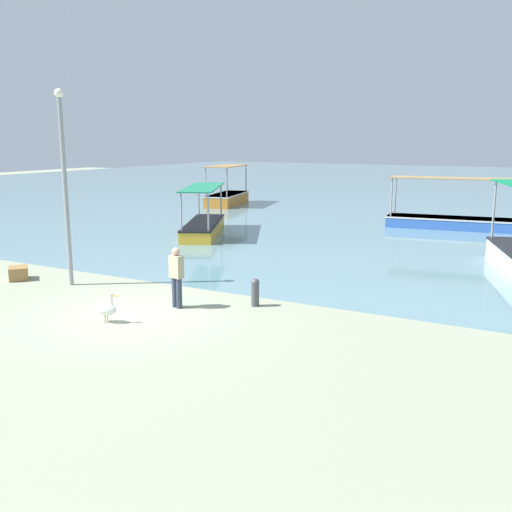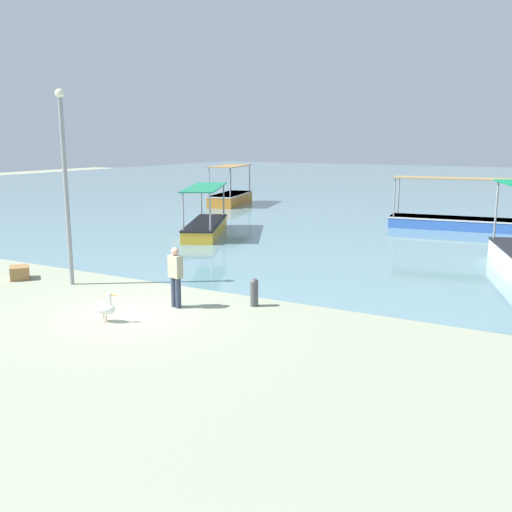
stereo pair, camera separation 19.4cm
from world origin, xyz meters
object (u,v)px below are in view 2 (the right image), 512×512
fisherman_standing (176,275)px  pelican (106,308)px  mooring_bollard (254,291)px  fishing_boat_far_left (231,197)px  lamp_post (65,178)px  fishing_boat_near_left (456,219)px  fishing_boat_near_right (206,224)px  cargo_crate (20,273)px

fisherman_standing → pelican: bearing=-112.4°
mooring_bollard → fisherman_standing: fisherman_standing is taller
fishing_boat_far_left → lamp_post: lamp_post is taller
fishing_boat_near_left → pelican: bearing=-103.8°
mooring_bollard → lamp_post: bearing=-173.8°
fishing_boat_near_right → cargo_crate: size_ratio=8.24×
fishing_boat_near_left → cargo_crate: fishing_boat_near_left is taller
fishing_boat_near_left → lamp_post: 20.18m
pelican → fishing_boat_near_right: bearing=113.2°
fishing_boat_far_left → fishing_boat_near_left: bearing=-13.8°
pelican → cargo_crate: 6.13m
fishing_boat_near_right → pelican: (5.43, -12.67, -0.11)m
fishing_boat_near_right → cargo_crate: bearing=-91.8°
mooring_bollard → fishing_boat_far_left: bearing=122.8°
pelican → lamp_post: (-3.69, 2.37, 3.02)m
pelican → lamp_post: bearing=147.3°
cargo_crate → lamp_post: bearing=8.6°
lamp_post → cargo_crate: lamp_post is taller
fishing_boat_near_right → mooring_bollard: fishing_boat_near_right is taller
fishing_boat_far_left → cargo_crate: bearing=-76.6°
fisherman_standing → mooring_bollard: bearing=32.1°
fishing_boat_far_left → fisherman_standing: size_ratio=3.27×
fishing_boat_far_left → cargo_crate: 22.86m
fishing_boat_near_left → mooring_bollard: bearing=-97.9°
fisherman_standing → fishing_boat_near_left: bearing=77.1°
lamp_post → mooring_bollard: lamp_post is taller
pelican → fishing_boat_far_left: bearing=114.5°
fishing_boat_near_right → lamp_post: lamp_post is taller
fishing_boat_far_left → mooring_bollard: bearing=-57.2°
fishing_boat_far_left → fishing_boat_near_left: size_ratio=0.80×
pelican → cargo_crate: (-5.77, 2.06, -0.16)m
lamp_post → cargo_crate: 3.81m
fisherman_standing → fishing_boat_far_left: bearing=117.9°
fishing_boat_near_right → lamp_post: bearing=-80.4°
fishing_boat_far_left → cargo_crate: fishing_boat_far_left is taller
fishing_boat_near_right → fisherman_standing: size_ratio=3.56×
fishing_boat_near_right → lamp_post: size_ratio=0.99×
fishing_boat_far_left → mooring_bollard: size_ratio=6.96×
fishing_boat_near_right → lamp_post: 10.84m
fishing_boat_far_left → lamp_post: (7.39, -21.92, 2.83)m
fishing_boat_near_left → cargo_crate: bearing=-120.5°
mooring_bollard → cargo_crate: size_ratio=1.09×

